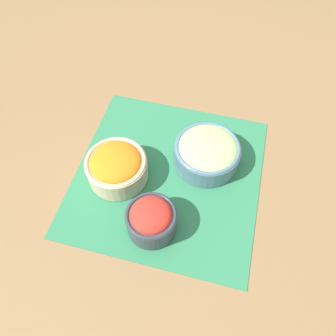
% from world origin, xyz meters
% --- Properties ---
extents(ground_plane, '(3.00, 3.00, 0.00)m').
position_xyz_m(ground_plane, '(0.00, 0.00, 0.00)').
color(ground_plane, olive).
extents(placemat, '(0.46, 0.45, 0.00)m').
position_xyz_m(placemat, '(0.00, 0.00, 0.00)').
color(placemat, '#2D7A51').
rests_on(placemat, ground_plane).
extents(cucumber_bowl, '(0.16, 0.16, 0.07)m').
position_xyz_m(cucumber_bowl, '(-0.07, 0.08, 0.04)').
color(cucumber_bowl, slate).
rests_on(cucumber_bowl, placemat).
extents(tomato_bowl, '(0.11, 0.11, 0.08)m').
position_xyz_m(tomato_bowl, '(0.14, -0.00, 0.05)').
color(tomato_bowl, '#333842').
rests_on(tomato_bowl, placemat).
extents(carrot_bowl, '(0.15, 0.15, 0.08)m').
position_xyz_m(carrot_bowl, '(0.03, -0.12, 0.05)').
color(carrot_bowl, '#C6B28E').
rests_on(carrot_bowl, placemat).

